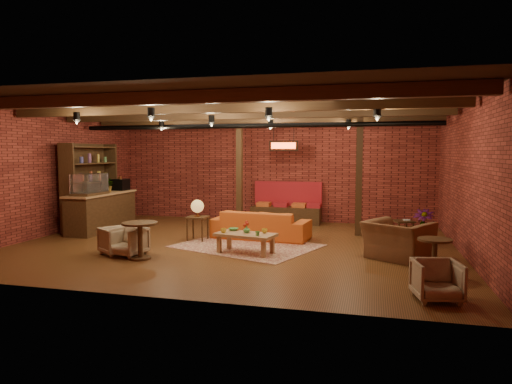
% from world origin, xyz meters
% --- Properties ---
extents(floor, '(10.00, 10.00, 0.00)m').
position_xyz_m(floor, '(0.00, 0.00, 0.00)').
color(floor, '#38240E').
rests_on(floor, ground).
extents(ceiling, '(10.00, 8.00, 0.02)m').
position_xyz_m(ceiling, '(0.00, 0.00, 3.20)').
color(ceiling, black).
rests_on(ceiling, wall_back).
extents(wall_back, '(10.00, 0.02, 3.20)m').
position_xyz_m(wall_back, '(0.00, 4.00, 1.60)').
color(wall_back, maroon).
rests_on(wall_back, ground).
extents(wall_front, '(10.00, 0.02, 3.20)m').
position_xyz_m(wall_front, '(0.00, -4.00, 1.60)').
color(wall_front, maroon).
rests_on(wall_front, ground).
extents(wall_left, '(0.02, 8.00, 3.20)m').
position_xyz_m(wall_left, '(-5.00, 0.00, 1.60)').
color(wall_left, maroon).
rests_on(wall_left, ground).
extents(wall_right, '(0.02, 8.00, 3.20)m').
position_xyz_m(wall_right, '(5.00, 0.00, 1.60)').
color(wall_right, maroon).
rests_on(wall_right, ground).
extents(ceiling_beams, '(9.80, 6.40, 0.22)m').
position_xyz_m(ceiling_beams, '(0.00, 0.00, 3.08)').
color(ceiling_beams, black).
rests_on(ceiling_beams, ceiling).
extents(ceiling_pipe, '(9.60, 0.12, 0.12)m').
position_xyz_m(ceiling_pipe, '(0.00, 1.60, 2.85)').
color(ceiling_pipe, black).
rests_on(ceiling_pipe, ceiling).
extents(post_left, '(0.16, 0.16, 3.20)m').
position_xyz_m(post_left, '(-0.60, 2.60, 1.60)').
color(post_left, black).
rests_on(post_left, ground).
extents(post_right, '(0.16, 0.16, 3.20)m').
position_xyz_m(post_right, '(2.80, 2.00, 1.60)').
color(post_right, black).
rests_on(post_right, ground).
extents(service_counter, '(0.80, 2.50, 1.60)m').
position_xyz_m(service_counter, '(-4.10, 1.00, 0.80)').
color(service_counter, black).
rests_on(service_counter, ground).
extents(plant_counter, '(0.35, 0.39, 0.30)m').
position_xyz_m(plant_counter, '(-4.00, 1.20, 1.22)').
color(plant_counter, '#337F33').
rests_on(plant_counter, service_counter).
extents(shelving_hutch, '(0.52, 2.00, 2.40)m').
position_xyz_m(shelving_hutch, '(-4.50, 1.10, 1.20)').
color(shelving_hutch, black).
rests_on(shelving_hutch, ground).
extents(banquette, '(2.10, 0.70, 1.00)m').
position_xyz_m(banquette, '(0.60, 3.55, 0.50)').
color(banquette, '#A71B26').
rests_on(banquette, ground).
extents(service_sign, '(0.86, 0.06, 0.30)m').
position_xyz_m(service_sign, '(0.60, 3.10, 2.35)').
color(service_sign, '#FF4819').
rests_on(service_sign, ceiling).
extents(ceiling_spotlights, '(6.40, 4.40, 0.28)m').
position_xyz_m(ceiling_spotlights, '(0.00, 0.00, 2.86)').
color(ceiling_spotlights, black).
rests_on(ceiling_spotlights, ceiling).
extents(rug, '(3.60, 3.18, 0.01)m').
position_xyz_m(rug, '(0.36, -0.07, 0.01)').
color(rug, maroon).
rests_on(rug, floor).
extents(sofa, '(2.49, 1.18, 0.70)m').
position_xyz_m(sofa, '(0.45, 0.91, 0.35)').
color(sofa, '#C1511A').
rests_on(sofa, floor).
extents(coffee_table, '(1.36, 0.86, 0.68)m').
position_xyz_m(coffee_table, '(0.53, -0.79, 0.39)').
color(coffee_table, '#A36C4C').
rests_on(coffee_table, floor).
extents(side_table_lamp, '(0.48, 0.48, 1.00)m').
position_xyz_m(side_table_lamp, '(-1.00, 0.31, 0.76)').
color(side_table_lamp, black).
rests_on(side_table_lamp, floor).
extents(round_table_left, '(0.72, 0.72, 0.75)m').
position_xyz_m(round_table_left, '(-1.39, -1.82, 0.51)').
color(round_table_left, black).
rests_on(round_table_left, floor).
extents(armchair_a, '(0.84, 0.85, 0.65)m').
position_xyz_m(armchair_a, '(-2.07, -1.56, 0.32)').
color(armchair_a, '#C5B299').
rests_on(armchair_a, floor).
extents(armchair_b, '(0.75, 0.71, 0.65)m').
position_xyz_m(armchair_b, '(-1.77, -1.63, 0.33)').
color(armchair_b, '#C5B299').
rests_on(armchair_b, floor).
extents(armchair_right, '(1.41, 1.28, 1.03)m').
position_xyz_m(armchair_right, '(3.67, -0.55, 0.52)').
color(armchair_right, brown).
rests_on(armchair_right, floor).
extents(side_table_book, '(0.59, 0.59, 0.52)m').
position_xyz_m(side_table_book, '(3.88, 1.51, 0.46)').
color(side_table_book, black).
rests_on(side_table_book, floor).
extents(round_table_right, '(0.58, 0.58, 0.67)m').
position_xyz_m(round_table_right, '(4.21, -1.78, 0.45)').
color(round_table_right, black).
rests_on(round_table_right, floor).
extents(armchair_far, '(0.73, 0.70, 0.65)m').
position_xyz_m(armchair_far, '(4.08, -3.10, 0.33)').
color(armchair_far, '#C5B299').
rests_on(armchair_far, floor).
extents(plant_tall, '(1.69, 1.69, 2.50)m').
position_xyz_m(plant_tall, '(4.30, 1.14, 1.25)').
color(plant_tall, '#4C7F4C').
rests_on(plant_tall, floor).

